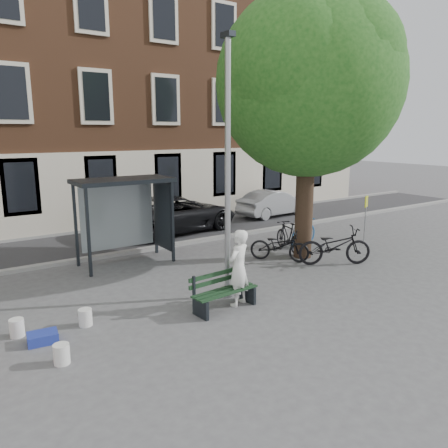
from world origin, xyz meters
name	(u,v)px	position (x,y,z in m)	size (l,w,h in m)	color
ground	(227,296)	(0.00, 0.00, 0.00)	(90.00, 90.00, 0.00)	#4C4C4F
road	(122,239)	(0.00, 7.00, 0.01)	(40.00, 4.00, 0.01)	#28282B
curb_near	(143,250)	(0.00, 5.00, 0.06)	(40.00, 0.25, 0.12)	gray
curb_far	(103,228)	(0.00, 9.00, 0.06)	(40.00, 0.25, 0.12)	gray
building_row	(65,64)	(0.00, 13.00, 7.00)	(30.00, 8.00, 14.00)	brown
lamppost	(228,184)	(0.00, 0.00, 2.78)	(0.28, 0.35, 6.11)	#9EA0A3
tree_right	(312,75)	(4.01, 1.38, 5.62)	(5.76, 5.60, 8.20)	black
bus_shelter	(135,200)	(-0.61, 4.11, 1.92)	(2.85, 1.45, 2.62)	#1E2328
painter	(238,268)	(-0.08, -0.56, 0.90)	(0.66, 0.43, 1.80)	white
bench	(224,293)	(-0.51, -0.57, 0.38)	(1.66, 0.68, 0.83)	#1E2328
bike_a	(335,246)	(4.21, 0.36, 0.58)	(0.77, 2.22, 1.16)	black
bike_b	(304,231)	(5.06, 2.54, 0.51)	(0.48, 1.68, 1.01)	#194F8E
bike_c	(280,246)	(3.07, 1.58, 0.49)	(0.65, 1.85, 0.97)	black
bike_d	(288,236)	(4.06, 2.26, 0.51)	(0.48, 1.71, 1.03)	black
car_dark	(175,214)	(2.34, 7.08, 0.73)	(2.44, 5.29, 1.47)	black
car_silver	(273,203)	(7.84, 7.42, 0.62)	(1.32, 3.77, 1.24)	#989A9F
blue_crate	(43,338)	(-4.31, 0.03, 0.10)	(0.55, 0.40, 0.20)	navy
bucket_a	(85,317)	(-3.39, 0.32, 0.18)	(0.28, 0.28, 0.36)	silver
bucket_b	(62,354)	(-4.21, -0.98, 0.18)	(0.28, 0.28, 0.36)	silver
bucket_c	(17,328)	(-4.67, 0.59, 0.18)	(0.28, 0.28, 0.36)	silver
notice_sign	(366,210)	(6.95, 1.41, 1.24)	(0.29, 0.15, 1.76)	#9EA0A3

